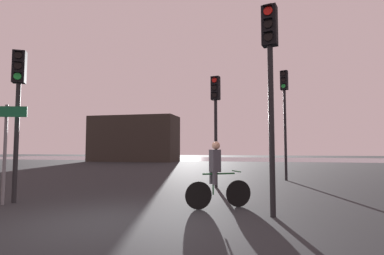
# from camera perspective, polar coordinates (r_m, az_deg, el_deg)

# --- Properties ---
(ground_plane) EXTENTS (120.00, 120.00, 0.00)m
(ground_plane) POSITION_cam_1_polar(r_m,az_deg,el_deg) (6.32, -15.26, -17.10)
(ground_plane) COLOR black
(water_strip) EXTENTS (80.00, 16.00, 0.01)m
(water_strip) POSITION_cam_1_polar(r_m,az_deg,el_deg) (41.87, 8.86, -5.96)
(water_strip) COLOR slate
(water_strip) RESTS_ON ground
(distant_building) EXTENTS (9.76, 4.00, 5.10)m
(distant_building) POSITION_cam_1_polar(r_m,az_deg,el_deg) (34.69, -10.97, -2.13)
(distant_building) COLOR #2D2823
(distant_building) RESTS_ON ground
(traffic_light_far_right) EXTENTS (0.38, 0.40, 5.06)m
(traffic_light_far_right) POSITION_cam_1_polar(r_m,az_deg,el_deg) (14.52, 17.23, 4.22)
(traffic_light_far_right) COLOR black
(traffic_light_far_right) RESTS_ON ground
(traffic_light_center) EXTENTS (0.36, 0.38, 4.20)m
(traffic_light_center) POSITION_cam_1_polar(r_m,az_deg,el_deg) (11.41, 4.52, 3.45)
(traffic_light_center) COLOR black
(traffic_light_center) RESTS_ON ground
(traffic_light_near_left) EXTENTS (0.39, 0.42, 4.14)m
(traffic_light_near_left) POSITION_cam_1_polar(r_m,az_deg,el_deg) (9.51, -30.21, 5.27)
(traffic_light_near_left) COLOR black
(traffic_light_near_left) RESTS_ON ground
(traffic_light_near_right) EXTENTS (0.37, 0.39, 4.60)m
(traffic_light_near_right) POSITION_cam_1_polar(r_m,az_deg,el_deg) (6.89, 14.70, 10.78)
(traffic_light_near_right) COLOR black
(traffic_light_near_right) RESTS_ON ground
(direction_sign_post) EXTENTS (1.06, 0.34, 2.60)m
(direction_sign_post) POSITION_cam_1_polar(r_m,az_deg,el_deg) (9.21, -32.05, -1.85)
(direction_sign_post) COLOR slate
(direction_sign_post) RESTS_ON ground
(cyclist) EXTENTS (1.49, 0.90, 1.62)m
(cyclist) POSITION_cam_1_polar(r_m,az_deg,el_deg) (7.40, 4.66, -8.86)
(cyclist) COLOR black
(cyclist) RESTS_ON ground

